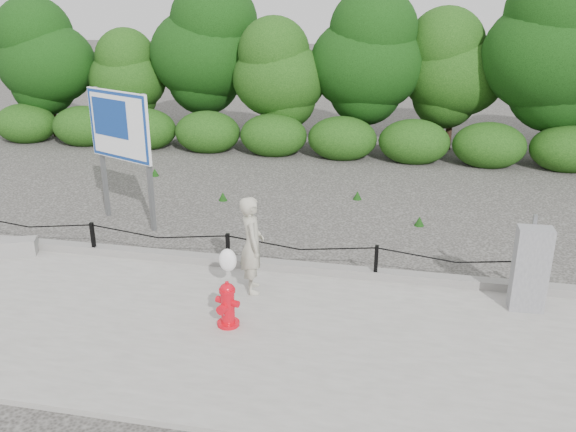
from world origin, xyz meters
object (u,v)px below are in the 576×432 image
(pedestrian, at_px, (250,246))
(utility_cabinet, at_px, (530,269))
(fire_hydrant, at_px, (227,305))
(concrete_block, at_px, (10,247))
(advertising_sign, at_px, (120,132))

(pedestrian, height_order, utility_cabinet, pedestrian)
(utility_cabinet, bearing_deg, fire_hydrant, -163.97)
(pedestrian, relative_size, concrete_block, 1.73)
(fire_hydrant, relative_size, pedestrian, 0.44)
(pedestrian, bearing_deg, utility_cabinet, -106.31)
(fire_hydrant, distance_m, utility_cabinet, 4.41)
(pedestrian, height_order, advertising_sign, advertising_sign)
(fire_hydrant, height_order, pedestrian, pedestrian)
(fire_hydrant, distance_m, pedestrian, 1.19)
(pedestrian, relative_size, advertising_sign, 0.57)
(pedestrian, distance_m, concrete_block, 4.62)
(fire_hydrant, bearing_deg, concrete_block, 177.19)
(utility_cabinet, relative_size, advertising_sign, 0.52)
(pedestrian, height_order, concrete_block, pedestrian)
(fire_hydrant, height_order, advertising_sign, advertising_sign)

